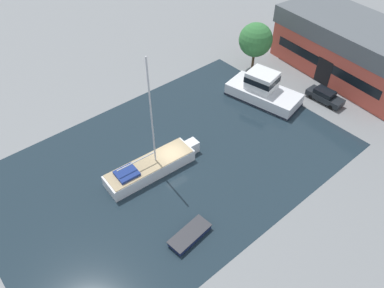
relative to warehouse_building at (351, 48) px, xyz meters
The scene contains 8 objects.
ground_plane 29.60m from the warehouse_building, 93.36° to the right, with size 440.00×440.00×0.00m, color gray.
water_canal 29.60m from the warehouse_building, 93.36° to the right, with size 24.42×37.14×0.01m, color #1E2D38.
warehouse_building is the anchor object (origin of this frame).
quay_tree_near_building 12.80m from the warehouse_building, 134.39° to the right, with size 4.55×4.55×6.78m.
parked_car 8.69m from the warehouse_building, 74.25° to the right, with size 4.74×1.90×1.58m.
sailboat_moored 31.89m from the warehouse_building, 93.66° to the right, with size 3.23×10.80×13.18m.
motor_cruiser 14.10m from the warehouse_building, 103.35° to the right, with size 9.85×5.94×3.77m.
small_dinghy 34.59m from the warehouse_building, 79.13° to the right, with size 2.06×4.20×0.59m.
Camera 1 is at (22.41, -16.34, 28.42)m, focal length 35.00 mm.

